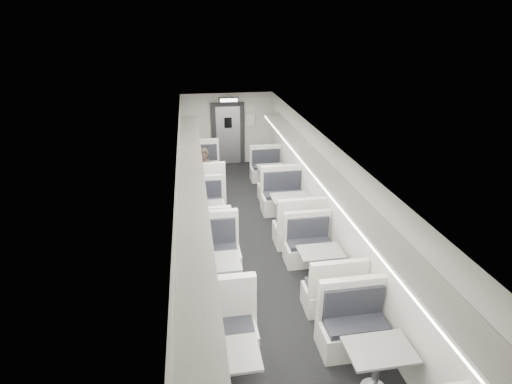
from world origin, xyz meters
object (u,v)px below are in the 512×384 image
object	(u,v)px
vestibule_door	(228,134)
exit_sign	(229,100)
booth_right_b	(291,211)
booth_left_a	(202,178)
booth_right_d	(377,369)
booth_left_d	(224,377)
booth_right_a	(271,177)
booth_left_b	(206,218)
passenger	(205,177)
booth_right_c	(320,266)
booth_left_c	(214,281)

from	to	relation	value
vestibule_door	exit_sign	xyz separation A→B (m)	(0.00, -0.49, 1.24)
booth_right_b	booth_left_a	bearing A→B (deg)	129.49
booth_right_d	vestibule_door	size ratio (longest dim) A/B	1.01
booth_left_d	booth_right_a	size ratio (longest dim) A/B	1.13
booth_left_b	booth_right_d	world-z (taller)	booth_right_d
passenger	booth_right_c	bearing A→B (deg)	-49.59
booth_left_b	booth_right_a	bearing A→B (deg)	48.69
booth_left_a	booth_left_b	size ratio (longest dim) A/B	1.19
booth_left_a	booth_right_b	xyz separation A→B (m)	(2.00, -2.43, -0.02)
booth_left_b	booth_left_c	size ratio (longest dim) A/B	0.85
vestibule_door	booth_left_a	bearing A→B (deg)	-113.35
booth_right_c	passenger	bearing A→B (deg)	116.70
booth_left_a	passenger	distance (m)	0.92
booth_right_a	booth_right_b	world-z (taller)	booth_right_b
passenger	vestibule_door	bearing A→B (deg)	87.11
booth_left_c	exit_sign	xyz separation A→B (m)	(1.00, 6.74, 1.86)
vestibule_door	passenger	bearing A→B (deg)	-106.60
booth_right_b	booth_right_d	xyz separation A→B (m)	(0.00, -4.72, -0.02)
booth_left_a	booth_left_c	size ratio (longest dim) A/B	1.01
booth_left_a	passenger	xyz separation A→B (m)	(0.06, -0.84, 0.36)
booth_right_b	booth_left_b	bearing A→B (deg)	178.24
booth_left_c	booth_left_d	world-z (taller)	booth_left_c
booth_left_d	vestibule_door	size ratio (longest dim) A/B	1.07
passenger	exit_sign	world-z (taller)	exit_sign
passenger	exit_sign	bearing A→B (deg)	84.29
booth_left_d	booth_right_d	size ratio (longest dim) A/B	1.06
booth_right_b	passenger	size ratio (longest dim) A/B	1.42
booth_left_d	exit_sign	bearing A→B (deg)	83.51
booth_left_a	booth_left_c	distance (m)	4.91
booth_right_c	vestibule_door	bearing A→B (deg)	98.11
booth_left_c	booth_right_c	bearing A→B (deg)	5.86
passenger	booth_left_a	bearing A→B (deg)	107.66
booth_left_b	booth_left_d	size ratio (longest dim) A/B	0.88
booth_right_a	vestibule_door	bearing A→B (deg)	112.56
booth_right_a	passenger	distance (m)	2.13
booth_left_c	passenger	size ratio (longest dim) A/B	1.49
vestibule_door	booth_right_a	bearing A→B (deg)	-67.44
booth_left_b	passenger	world-z (taller)	passenger
booth_left_a	booth_right_c	size ratio (longest dim) A/B	1.18
booth_right_b	exit_sign	bearing A→B (deg)	103.22
booth_left_c	booth_right_b	size ratio (longest dim) A/B	1.05
booth_left_c	booth_right_a	xyz separation A→B (m)	(2.00, 4.82, -0.06)
booth_right_c	booth_left_a	bearing A→B (deg)	113.04
booth_left_b	booth_right_c	world-z (taller)	booth_right_c
booth_right_b	booth_right_d	size ratio (longest dim) A/B	1.05
booth_left_a	vestibule_door	size ratio (longest dim) A/B	1.12
booth_left_d	booth_left_c	bearing A→B (deg)	90.00
booth_left_d	exit_sign	size ratio (longest dim) A/B	3.63
booth_right_d	passenger	world-z (taller)	passenger
booth_left_b	passenger	xyz separation A→B (m)	(0.06, 1.52, 0.43)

